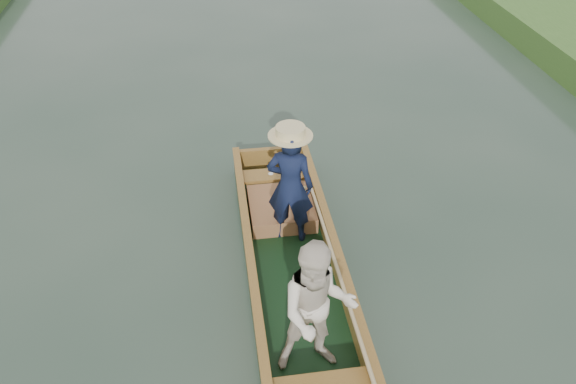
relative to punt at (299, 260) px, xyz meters
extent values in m
plane|color=#283D30|center=(-0.02, 0.13, -0.53)|extent=(120.00, 120.00, 0.00)
cube|color=black|center=(-0.02, 0.13, -0.49)|extent=(1.10, 5.00, 0.08)
cube|color=olive|center=(-0.53, 0.13, -0.29)|extent=(0.08, 5.00, 0.32)
cube|color=olive|center=(0.49, 0.13, -0.29)|extent=(0.08, 5.00, 0.32)
cube|color=olive|center=(-0.02, 2.59, -0.29)|extent=(1.10, 0.08, 0.32)
cube|color=olive|center=(-0.53, 0.13, -0.11)|extent=(0.10, 5.00, 0.04)
cube|color=olive|center=(0.49, 0.13, -0.11)|extent=(0.10, 5.00, 0.04)
cube|color=olive|center=(-0.02, 2.03, -0.23)|extent=(0.94, 0.30, 0.05)
imported|color=black|center=(0.04, 0.95, 0.34)|extent=(0.66, 0.54, 1.58)
cylinder|color=beige|center=(0.04, 0.95, 1.09)|extent=(0.52, 0.52, 0.12)
imported|color=beige|center=(0.00, -1.02, 0.33)|extent=(0.77, 0.61, 1.56)
cube|color=#A25134|center=(-0.02, 1.39, -0.34)|extent=(0.85, 0.90, 0.22)
sphere|color=tan|center=(0.23, 1.29, -0.14)|extent=(0.18, 0.18, 0.18)
sphere|color=tan|center=(0.23, 1.28, 0.00)|extent=(0.13, 0.13, 0.13)
sphere|color=tan|center=(0.18, 1.28, 0.05)|extent=(0.05, 0.05, 0.05)
sphere|color=tan|center=(0.28, 1.28, 0.05)|extent=(0.05, 0.05, 0.05)
sphere|color=tan|center=(0.23, 1.23, -0.02)|extent=(0.05, 0.05, 0.05)
sphere|color=tan|center=(0.15, 1.27, -0.11)|extent=(0.06, 0.06, 0.06)
sphere|color=tan|center=(0.31, 1.27, -0.11)|extent=(0.06, 0.06, 0.06)
sphere|color=tan|center=(0.18, 1.26, -0.21)|extent=(0.07, 0.07, 0.07)
sphere|color=tan|center=(0.27, 1.26, -0.21)|extent=(0.07, 0.07, 0.07)
cylinder|color=silver|center=(-0.08, 2.03, -0.20)|extent=(0.07, 0.07, 0.01)
cylinder|color=silver|center=(-0.08, 2.03, -0.16)|extent=(0.01, 0.01, 0.08)
ellipsoid|color=silver|center=(-0.08, 2.03, -0.11)|extent=(0.09, 0.09, 0.05)
cylinder|color=tan|center=(0.41, 0.00, -0.07)|extent=(0.04, 4.52, 0.20)
camera|label=1|loc=(-0.78, -4.50, 4.33)|focal=35.00mm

